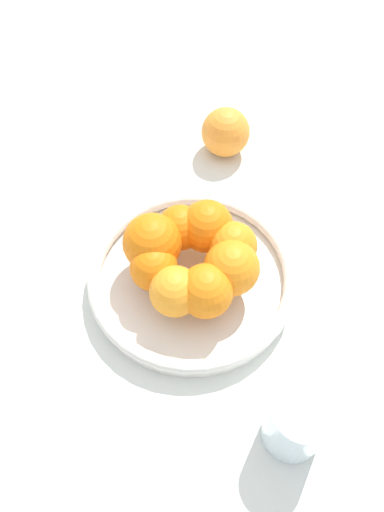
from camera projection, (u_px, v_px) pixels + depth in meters
The scene contains 6 objects.
ground_plane at pixel (192, 284), 0.73m from camera, with size 4.00×4.00×0.00m, color silver.
fruit_bowl at pixel (192, 277), 0.71m from camera, with size 0.30×0.30×0.04m.
orange_pile at pixel (192, 256), 0.67m from camera, with size 0.18×0.18×0.08m.
stray_orange at pixel (226, 132), 0.85m from camera, with size 0.08×0.08×0.08m, color orange.
drinking_glass at pixel (297, 422), 0.57m from camera, with size 0.07×0.07×0.09m, color silver.
napkin_folded at pixel (13, 460), 0.59m from camera, with size 0.15×0.15×0.01m, color silver.
Camera 1 is at (0.36, -0.12, 0.62)m, focal length 35.00 mm.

